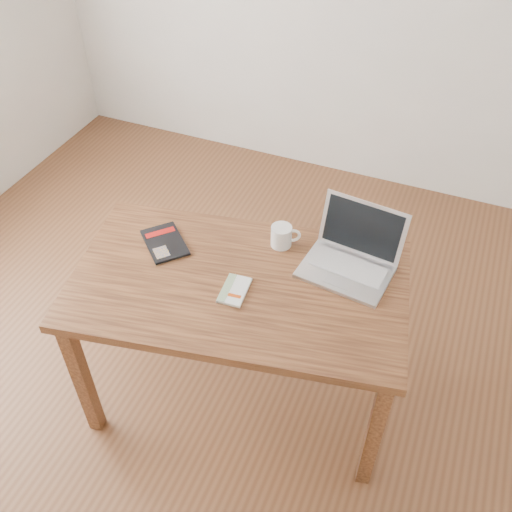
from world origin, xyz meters
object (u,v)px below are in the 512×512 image
at_px(white_guidebook, 234,290).
at_px(coffee_mug, 282,236).
at_px(black_guidebook, 165,242).
at_px(desk, 239,296).
at_px(laptop, 351,256).

distance_m(white_guidebook, coffee_mug, 0.34).
relative_size(black_guidebook, coffee_mug, 2.21).
xyz_separation_m(desk, coffee_mug, (0.08, 0.27, 0.14)).
distance_m(desk, black_guidebook, 0.40).
bearing_deg(black_guidebook, white_guidebook, -67.13).
bearing_deg(white_guidebook, laptop, 34.68).
height_order(desk, coffee_mug, coffee_mug).
distance_m(laptop, coffee_mug, 0.30).
bearing_deg(coffee_mug, laptop, -28.26).
bearing_deg(black_guidebook, coffee_mug, -25.24).
distance_m(desk, white_guidebook, 0.11).
height_order(black_guidebook, coffee_mug, coffee_mug).
distance_m(white_guidebook, black_guidebook, 0.41).
distance_m(black_guidebook, laptop, 0.78).
bearing_deg(coffee_mug, black_guidebook, 176.05).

